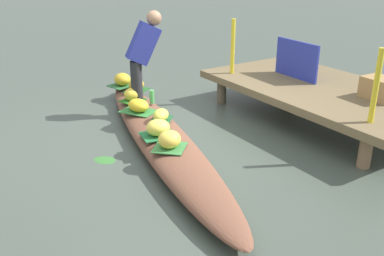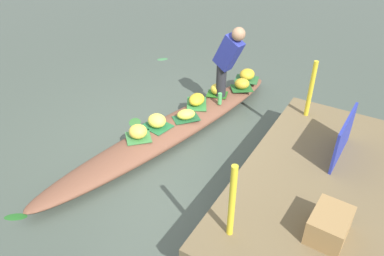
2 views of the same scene
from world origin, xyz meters
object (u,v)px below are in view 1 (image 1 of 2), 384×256
Objects in this scene: banana_bunch_0 at (158,128)px; market_banner at (296,60)px; banana_bunch_2 at (169,139)px; vendor_person at (143,50)px; vendor_boat at (161,138)px; banana_bunch_4 at (136,85)px; banana_bunch_1 at (161,115)px; banana_bunch_6 at (138,105)px; banana_bunch_3 at (122,79)px; water_bottle at (152,97)px; produce_crate at (381,89)px; banana_bunch_5 at (132,94)px.

market_banner is at bearing 97.15° from banana_bunch_0.
banana_bunch_2 is 2.59m from market_banner.
vendor_person is (-1.24, 0.47, 0.59)m from banana_bunch_0.
banana_bunch_0 is 2.46m from market_banner.
vendor_boat is 18.33× the size of banana_bunch_4.
banana_bunch_1 is 0.22× the size of vendor_person.
banana_bunch_4 is 0.79× the size of banana_bunch_6.
vendor_person is (-0.41, 0.30, 0.60)m from banana_bunch_6.
vendor_boat is 0.60m from banana_bunch_2.
banana_bunch_2 reaches higher than banana_bunch_4.
banana_bunch_0 is 2.09m from banana_bunch_3.
vendor_person is 6.48× the size of water_bottle.
banana_bunch_6 is at bearing -171.36° from vendor_boat.
banana_bunch_4 is 2.34m from market_banner.
banana_bunch_4 reaches higher than banana_bunch_6.
produce_crate is (1.80, 2.42, 0.28)m from banana_bunch_6.
produce_crate is at bearing 45.62° from banana_bunch_5.
banana_bunch_3 is 0.77m from banana_bunch_5.
banana_bunch_5 is 0.62m from vendor_person.
banana_bunch_4 is at bearing 161.58° from banana_bunch_0.
banana_bunch_2 is at bearing -22.78° from banana_bunch_1.
banana_bunch_6 is 0.39× the size of market_banner.
banana_bunch_4 is at bearing 9.92° from banana_bunch_3.
vendor_person reaches higher than vendor_boat.
banana_bunch_3 is 3.66m from produce_crate.
vendor_person reaches higher than banana_bunch_3.
market_banner is 1.29m from produce_crate.
vendor_person is at bearing -10.84° from banana_bunch_4.
banana_bunch_2 is 1.34× the size of water_bottle.
market_banner reaches higher than banana_bunch_6.
market_banner is (0.08, 2.16, 0.42)m from banana_bunch_1.
banana_bunch_6 is (0.84, -0.39, -0.01)m from banana_bunch_4.
banana_bunch_5 is (0.40, -0.26, 0.00)m from banana_bunch_4.
banana_bunch_2 is (0.74, -0.31, 0.02)m from banana_bunch_1.
banana_bunch_0 is 0.85m from banana_bunch_6.
banana_bunch_6 is at bearing -56.96° from water_bottle.
banana_bunch_0 is 0.22× the size of vendor_person.
banana_bunch_2 reaches higher than banana_bunch_1.
market_banner is at bearing 87.84° from banana_bunch_1.
banana_bunch_0 is at bearing -33.06° from banana_bunch_1.
banana_bunch_3 reaches higher than banana_bunch_4.
vendor_boat is at bearing -11.34° from banana_bunch_3.
banana_bunch_2 is at bearing -12.44° from banana_bunch_5.
banana_bunch_6 is at bearing -24.73° from banana_bunch_4.
banana_bunch_0 is at bearing -110.42° from produce_crate.
banana_bunch_1 is 1.16× the size of banana_bunch_5.
vendor_person is (0.44, -0.08, 0.60)m from banana_bunch_4.
banana_bunch_3 is at bearing 166.85° from banana_bunch_2.
banana_bunch_0 is 1.31m from banana_bunch_5.
water_bottle is (-0.20, 0.30, 0.01)m from banana_bunch_6.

